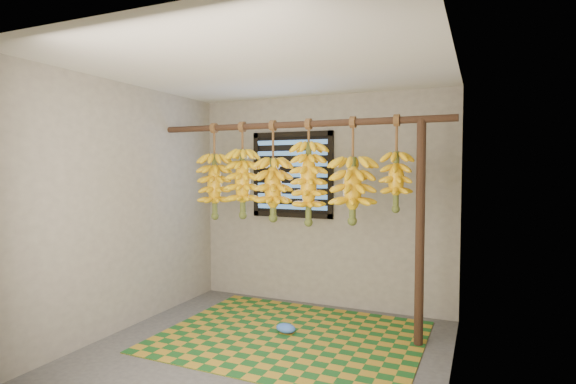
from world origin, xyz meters
The scene contains 16 objects.
floor centered at (0.00, 0.00, -0.01)m, with size 3.00×3.00×0.01m, color #434343.
ceiling centered at (0.00, 0.00, 2.40)m, with size 3.00×3.00×0.01m, color silver.
wall_back centered at (0.00, 1.50, 1.20)m, with size 3.00×0.01×2.40m, color gray.
wall_left centered at (-1.50, 0.00, 1.20)m, with size 0.01×3.00×2.40m, color gray.
wall_right centered at (1.50, 0.00, 1.20)m, with size 0.01×3.00×2.40m, color gray.
window centered at (-0.35, 1.48, 1.50)m, with size 1.00×0.04×1.00m.
hanging_pole centered at (0.00, 0.70, 2.00)m, with size 0.06×0.06×3.00m, color #3D2618.
support_post centered at (1.20, 0.70, 1.00)m, with size 0.08×0.08×2.00m, color #3D2618.
woven_mat centered at (0.08, 0.43, 0.01)m, with size 2.35×1.88×0.01m, color #18521D.
plastic_bag centered at (0.00, 0.49, 0.05)m, with size 0.21×0.15×0.08m, color #3D74E5.
banana_bunch_a centered at (-0.91, 0.70, 1.39)m, with size 0.35×0.35×1.00m.
banana_bunch_b centered at (-0.57, 0.70, 1.42)m, with size 0.34×0.34×0.98m.
banana_bunch_c centered at (-0.23, 0.70, 1.37)m, with size 0.35×0.35×1.00m.
banana_bunch_d centered at (0.15, 0.70, 1.43)m, with size 0.33×0.33×1.02m.
banana_bunch_e centered at (0.59, 0.70, 1.37)m, with size 0.41×0.41×0.99m.
banana_bunch_f centered at (0.99, 0.70, 1.46)m, with size 0.28×0.28×0.86m.
Camera 1 is at (1.70, -3.35, 1.57)m, focal length 28.00 mm.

